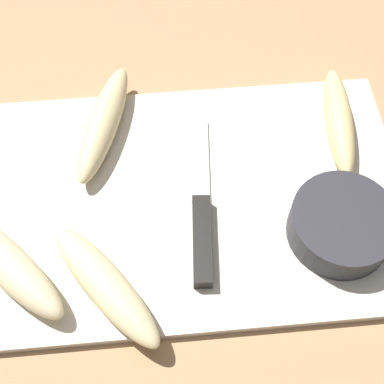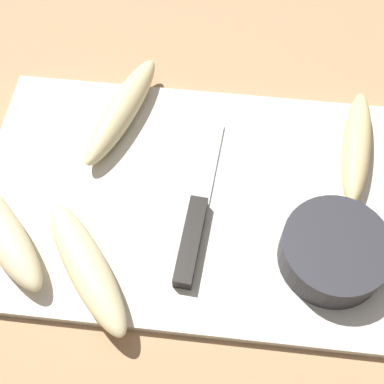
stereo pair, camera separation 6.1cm
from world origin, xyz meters
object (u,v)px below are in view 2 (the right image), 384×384
Objects in this scene: prep_bowl at (334,251)px; banana_spotted_left at (356,146)px; banana_soft_right at (87,267)px; knife at (194,227)px; banana_cream_curved at (0,228)px; banana_ripe_center at (122,110)px.

banana_spotted_left is at bearing 77.85° from prep_bowl.
banana_soft_right is 0.97× the size of banana_spotted_left.
prep_bowl is (0.15, -0.02, 0.01)m from knife.
banana_soft_right is at bearing -169.99° from prep_bowl.
banana_soft_right is at bearing -17.54° from banana_cream_curved.
prep_bowl is (0.36, 0.01, -0.00)m from banana_cream_curved.
banana_cream_curved is at bearing -119.91° from banana_ripe_center.
banana_soft_right reaches higher than knife.
banana_ripe_center is at bearing 175.65° from banana_spotted_left.
banana_cream_curved reaches higher than banana_spotted_left.
prep_bowl reaches higher than banana_soft_right.
knife is at bearing -145.61° from banana_spotted_left.
prep_bowl reaches higher than banana_ripe_center.
banana_cream_curved is at bearing 162.46° from banana_soft_right.
knife is 0.21m from banana_cream_curved.
banana_spotted_left is at bearing 38.74° from knife.
banana_cream_curved is 0.36m from prep_bowl.
banana_cream_curved is 0.87× the size of banana_ripe_center.
banana_cream_curved is 0.97× the size of banana_soft_right.
banana_spotted_left is at bearing 33.17° from banana_soft_right.
knife is at bearing 30.99° from banana_soft_right.
knife is 1.36× the size of banana_soft_right.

